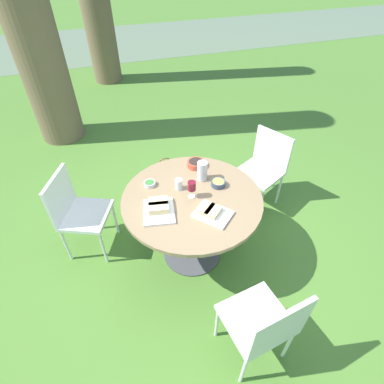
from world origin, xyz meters
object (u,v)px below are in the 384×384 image
(dining_table, at_px, (192,208))
(wine_glass, at_px, (191,187))
(chair_far_back, at_px, (265,324))
(handbag, at_px, (166,173))
(water_pitcher, at_px, (202,171))
(chair_near_left, at_px, (264,165))
(chair_near_right, at_px, (76,209))

(dining_table, height_order, wine_glass, wine_glass)
(chair_far_back, height_order, handbag, chair_far_back)
(chair_far_back, bearing_deg, water_pitcher, 88.77)
(water_pitcher, xyz_separation_m, handbag, (-0.11, 1.00, -0.74))
(chair_near_left, distance_m, water_pitcher, 0.97)
(chair_near_left, relative_size, water_pitcher, 4.79)
(chair_near_left, relative_size, handbag, 2.42)
(chair_near_left, bearing_deg, dining_table, -153.90)
(dining_table, relative_size, water_pitcher, 6.57)
(wine_glass, bearing_deg, chair_near_left, 25.74)
(chair_far_back, bearing_deg, wine_glass, 97.48)
(chair_near_left, xyz_separation_m, chair_far_back, (-0.89, -1.59, 0.00))
(chair_near_left, height_order, chair_near_right, same)
(chair_near_left, relative_size, wine_glass, 5.44)
(dining_table, relative_size, chair_far_back, 1.37)
(chair_far_back, xyz_separation_m, handbag, (-0.09, 2.30, -0.40))
(chair_far_back, distance_m, wine_glass, 1.16)
(chair_near_left, relative_size, chair_far_back, 1.00)
(dining_table, distance_m, wine_glass, 0.25)
(chair_near_right, bearing_deg, handbag, 35.46)
(dining_table, bearing_deg, chair_far_back, -82.65)
(chair_far_back, bearing_deg, handbag, 92.15)
(handbag, bearing_deg, chair_far_back, -87.85)
(water_pitcher, bearing_deg, dining_table, -129.20)
(chair_far_back, xyz_separation_m, wine_glass, (-0.14, 1.10, 0.36))
(dining_table, bearing_deg, wine_glass, 117.72)
(chair_near_right, distance_m, water_pitcher, 1.24)
(wine_glass, height_order, handbag, wine_glass)
(dining_table, relative_size, chair_near_left, 1.37)
(dining_table, relative_size, handbag, 3.32)
(chair_far_back, relative_size, wine_glass, 5.44)
(wine_glass, distance_m, handbag, 1.42)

